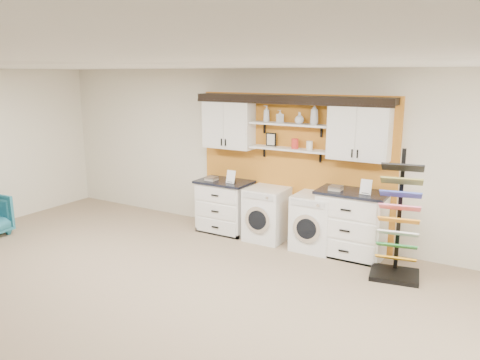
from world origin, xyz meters
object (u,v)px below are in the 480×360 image
Objects in this scene: base_cabinet_left at (225,206)px; sample_rack at (397,238)px; base_cabinet_right at (351,224)px; dryer at (315,222)px; washer at (267,214)px.

sample_rack is (3.03, -0.43, 0.09)m from base_cabinet_left.
base_cabinet_left is at bearing 180.00° from base_cabinet_right.
base_cabinet_right is 0.58m from dryer.
washer is 0.84m from dryer.
base_cabinet_left reaches higher than dryer.
base_cabinet_right reaches higher than washer.
sample_rack is (0.77, -0.43, 0.04)m from base_cabinet_right.
sample_rack is (2.19, -0.43, 0.11)m from washer.
base_cabinet_right is 1.18× the size of washer.
base_cabinet_right is 0.88m from sample_rack.
base_cabinet_left is at bearing 179.77° from washer.
base_cabinet_left is 1.68m from dryer.
base_cabinet_left is 1.06× the size of dryer.
base_cabinet_left is 3.06m from sample_rack.
sample_rack is (1.35, -0.43, 0.11)m from dryer.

